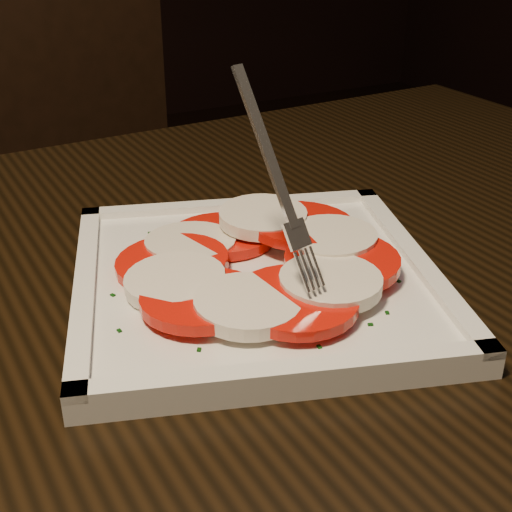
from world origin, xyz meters
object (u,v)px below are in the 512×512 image
table (202,401)px  fork (266,173)px  plate (256,282)px  chair (84,212)px

table → fork: size_ratio=9.22×
fork → plate: bearing=65.1°
chair → fork: 0.79m
table → chair: 0.70m
table → fork: 0.21m
plate → chair: bearing=87.2°
fork → chair: bearing=74.5°
plate → fork: bearing=-102.6°
table → plate: bearing=-15.9°
chair → plate: bearing=-99.6°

